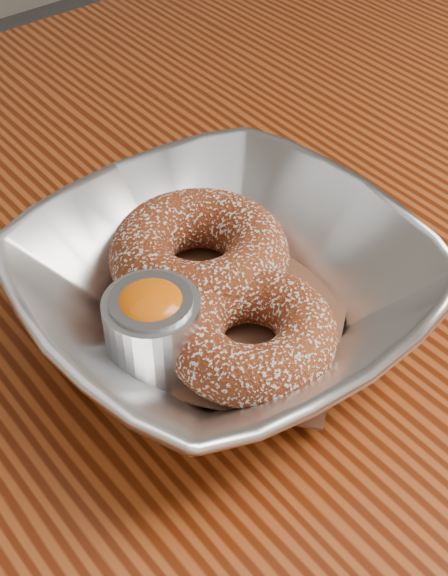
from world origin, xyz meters
TOP-DOWN VIEW (x-y plane):
  - table at (0.00, 0.00)m, footprint 1.20×0.80m
  - serving_bowl at (0.10, -0.05)m, footprint 0.24×0.24m
  - parchment at (0.10, -0.05)m, footprint 0.20×0.20m
  - donut_back at (0.11, -0.01)m, footprint 0.14×0.14m
  - donut_front at (0.09, -0.08)m, footprint 0.11×0.11m
  - ramekin at (0.05, -0.05)m, footprint 0.05×0.05m

SIDE VIEW (x-z plane):
  - table at x=0.00m, z-range 0.28..1.03m
  - parchment at x=0.10m, z-range 0.76..0.76m
  - donut_front at x=0.09m, z-range 0.76..0.79m
  - serving_bowl at x=0.10m, z-range 0.75..0.81m
  - donut_back at x=0.11m, z-range 0.76..0.80m
  - ramekin at x=0.05m, z-range 0.76..0.81m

